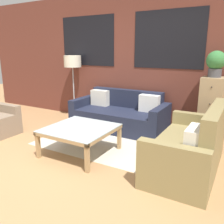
{
  "coord_description": "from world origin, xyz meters",
  "views": [
    {
      "loc": [
        2.37,
        -2.28,
        1.61
      ],
      "look_at": [
        0.38,
        1.21,
        0.55
      ],
      "focal_mm": 38.0,
      "sensor_mm": 36.0,
      "label": 1
    }
  ],
  "objects": [
    {
      "name": "couch_dark",
      "position": [
        0.14,
        1.95,
        0.28
      ],
      "size": [
        1.95,
        0.88,
        0.78
      ],
      "color": "#1E2338",
      "rests_on": "ground_plane"
    },
    {
      "name": "ground_plane",
      "position": [
        0.0,
        0.0,
        0.0
      ],
      "size": [
        16.0,
        16.0,
        0.0
      ],
      "primitive_type": "plane",
      "color": "#AD7F51"
    },
    {
      "name": "rug",
      "position": [
        0.19,
        1.16,
        0.0
      ],
      "size": [
        2.09,
        1.59,
        0.0
      ],
      "color": "beige",
      "rests_on": "ground_plane"
    },
    {
      "name": "coffee_table",
      "position": [
        0.19,
        0.53,
        0.37
      ],
      "size": [
        0.99,
        0.99,
        0.43
      ],
      "color": "silver",
      "rests_on": "ground_plane"
    },
    {
      "name": "drawer_cabinet",
      "position": [
        1.87,
        2.15,
        0.58
      ],
      "size": [
        0.39,
        0.43,
        1.15
      ],
      "color": "tan",
      "rests_on": "ground_plane"
    },
    {
      "name": "potted_plant",
      "position": [
        1.87,
        2.15,
        1.4
      ],
      "size": [
        0.32,
        0.32,
        0.45
      ],
      "color": "#47474C",
      "rests_on": "drawer_cabinet"
    },
    {
      "name": "wall_back_brick",
      "position": [
        0.0,
        2.44,
        1.41
      ],
      "size": [
        8.4,
        0.09,
        2.8
      ],
      "color": "brown",
      "rests_on": "ground_plane"
    },
    {
      "name": "floor_lamp",
      "position": [
        -1.21,
        2.14,
        1.29
      ],
      "size": [
        0.4,
        0.4,
        1.48
      ],
      "color": "#B2B2B7",
      "rests_on": "ground_plane"
    },
    {
      "name": "settee_vintage",
      "position": [
        1.82,
        0.82,
        0.31
      ],
      "size": [
        0.8,
        1.6,
        0.92
      ],
      "color": "olive",
      "rests_on": "ground_plane"
    }
  ]
}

